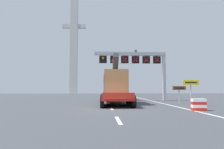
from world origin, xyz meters
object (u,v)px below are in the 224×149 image
(tourist_info_sign_brown, at_px, (179,90))
(overhead_lane_gantry, at_px, (138,62))
(exit_sign_yellow, at_px, (191,86))
(heavy_haul_truck_red, at_px, (114,86))
(bridge_pylon_distant, at_px, (74,38))
(crash_barrier_striped, at_px, (199,105))

(tourist_info_sign_brown, bearing_deg, overhead_lane_gantry, 123.70)
(overhead_lane_gantry, distance_m, exit_sign_yellow, 9.33)
(heavy_haul_truck_red, height_order, exit_sign_yellow, heavy_haul_truck_red)
(bridge_pylon_distant, bearing_deg, crash_barrier_striped, -73.82)
(overhead_lane_gantry, xyz_separation_m, exit_sign_yellow, (3.66, -7.85, -3.48))
(overhead_lane_gantry, relative_size, heavy_haul_truck_red, 0.71)
(heavy_haul_truck_red, bearing_deg, bridge_pylon_distant, 103.21)
(tourist_info_sign_brown, bearing_deg, crash_barrier_striped, -101.05)
(tourist_info_sign_brown, height_order, crash_barrier_striped, tourist_info_sign_brown)
(exit_sign_yellow, bearing_deg, bridge_pylon_distant, 108.68)
(overhead_lane_gantry, xyz_separation_m, tourist_info_sign_brown, (3.52, -5.28, -3.90))
(overhead_lane_gantry, bearing_deg, exit_sign_yellow, -65.04)
(tourist_info_sign_brown, relative_size, crash_barrier_striped, 1.86)
(exit_sign_yellow, height_order, tourist_info_sign_brown, exit_sign_yellow)
(tourist_info_sign_brown, distance_m, bridge_pylon_distant, 61.01)
(heavy_haul_truck_red, relative_size, exit_sign_yellow, 5.65)
(overhead_lane_gantry, xyz_separation_m, crash_barrier_striped, (2.17, -12.19, -4.94))
(bridge_pylon_distant, bearing_deg, heavy_haul_truck_red, -76.79)
(exit_sign_yellow, relative_size, tourist_info_sign_brown, 1.29)
(heavy_haul_truck_red, bearing_deg, tourist_info_sign_brown, -22.26)
(crash_barrier_striped, bearing_deg, tourist_info_sign_brown, 78.95)
(exit_sign_yellow, xyz_separation_m, crash_barrier_striped, (-1.48, -4.33, -1.46))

